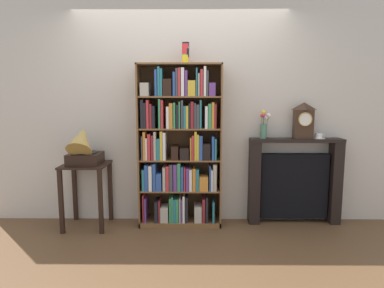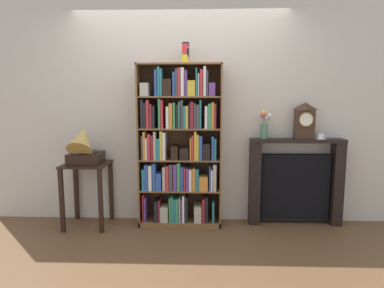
{
  "view_description": "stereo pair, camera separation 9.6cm",
  "coord_description": "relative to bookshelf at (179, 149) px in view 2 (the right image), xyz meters",
  "views": [
    {
      "loc": [
        0.17,
        -3.67,
        1.49
      ],
      "look_at": [
        0.14,
        0.11,
        0.96
      ],
      "focal_mm": 30.9,
      "sensor_mm": 36.0,
      "label": 1
    },
    {
      "loc": [
        0.27,
        -3.67,
        1.49
      ],
      "look_at": [
        0.14,
        0.11,
        0.96
      ],
      "focal_mm": 30.9,
      "sensor_mm": 36.0,
      "label": 2
    }
  ],
  "objects": [
    {
      "name": "teacup_with_saucer",
      "position": [
        1.63,
        0.07,
        0.15
      ],
      "size": [
        0.14,
        0.14,
        0.06
      ],
      "color": "white",
      "rests_on": "fireplace_mantel"
    },
    {
      "name": "bookshelf",
      "position": [
        0.0,
        0.0,
        0.0
      ],
      "size": [
        0.95,
        0.32,
        1.87
      ],
      "color": "brown",
      "rests_on": "ground"
    },
    {
      "name": "ground_plane",
      "position": [
        0.01,
        -0.1,
        -0.91
      ],
      "size": [
        8.0,
        6.4,
        0.02
      ],
      "primitive_type": "cube",
      "color": "brown"
    },
    {
      "name": "flower_vase",
      "position": [
        0.99,
        0.06,
        0.28
      ],
      "size": [
        0.13,
        0.18,
        0.33
      ],
      "color": "#4C7A60",
      "rests_on": "fireplace_mantel"
    },
    {
      "name": "mantel_clock",
      "position": [
        1.44,
        0.07,
        0.33
      ],
      "size": [
        0.21,
        0.13,
        0.42
      ],
      "color": "#382316",
      "rests_on": "fireplace_mantel"
    },
    {
      "name": "side_table_left",
      "position": [
        -1.07,
        -0.07,
        -0.36
      ],
      "size": [
        0.5,
        0.48,
        0.75
      ],
      "color": "black",
      "rests_on": "ground"
    },
    {
      "name": "gramophone",
      "position": [
        -1.07,
        -0.13,
        0.05
      ],
      "size": [
        0.35,
        0.47,
        0.5
      ],
      "color": "black",
      "rests_on": "side_table_left"
    },
    {
      "name": "fireplace_mantel",
      "position": [
        1.37,
        0.09,
        -0.4
      ],
      "size": [
        1.08,
        0.2,
        1.02
      ],
      "color": "black",
      "rests_on": "ground"
    },
    {
      "name": "cup_stack",
      "position": [
        0.08,
        0.0,
        1.09
      ],
      "size": [
        0.08,
        0.08,
        0.23
      ],
      "color": "yellow",
      "rests_on": "bookshelf"
    },
    {
      "name": "wall_back",
      "position": [
        0.15,
        0.21,
        0.43
      ],
      "size": [
        5.0,
        0.08,
        2.67
      ],
      "primitive_type": "cube",
      "color": "beige",
      "rests_on": "ground"
    }
  ]
}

